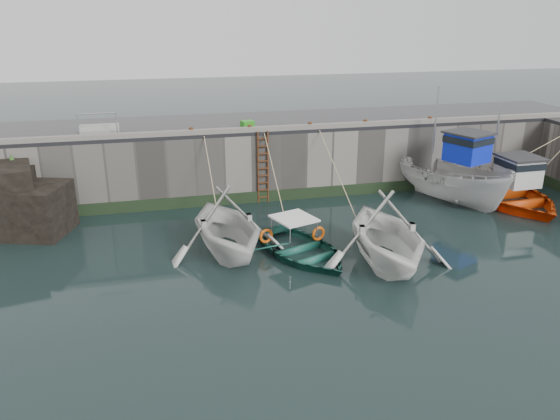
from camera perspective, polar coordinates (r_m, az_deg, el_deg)
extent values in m
plane|color=black|center=(16.37, 12.58, -9.79)|extent=(120.00, 120.00, 0.00)
cube|color=slate|center=(26.81, 1.29, 5.96)|extent=(30.00, 5.00, 3.00)
cube|color=black|center=(26.47, 1.32, 9.28)|extent=(30.00, 5.00, 0.16)
cube|color=slate|center=(24.21, 2.75, 8.68)|extent=(30.00, 0.30, 0.20)
cube|color=black|center=(24.80, 2.76, 1.76)|extent=(30.00, 0.08, 0.50)
cube|color=black|center=(22.66, -24.33, 0.02)|extent=(2.96, 2.83, 1.90)
cube|color=black|center=(23.93, -26.27, 1.24)|extent=(2.01, 1.83, 2.30)
cone|color=#2D591E|center=(22.31, -25.43, 1.55)|extent=(0.44, 0.44, 0.45)
cone|color=#2D591E|center=(23.70, -26.23, 4.70)|extent=(0.44, 0.44, 0.45)
cylinder|color=#3F1E0F|center=(23.87, -2.30, 4.42)|extent=(0.07, 0.07, 3.20)
cylinder|color=#3F1E0F|center=(23.95, -1.27, 4.49)|extent=(0.07, 0.07, 3.20)
cube|color=#3F1E0F|center=(24.29, -1.74, 1.37)|extent=(0.44, 0.06, 0.05)
cube|color=#3F1E0F|center=(24.18, -1.75, 2.12)|extent=(0.44, 0.06, 0.05)
cube|color=#3F1E0F|center=(24.08, -1.76, 2.86)|extent=(0.44, 0.06, 0.05)
cube|color=#3F1E0F|center=(23.99, -1.77, 3.62)|extent=(0.44, 0.06, 0.05)
cube|color=#3F1E0F|center=(23.90, -1.77, 4.38)|extent=(0.44, 0.06, 0.05)
cube|color=#3F1E0F|center=(23.81, -1.78, 5.14)|extent=(0.44, 0.06, 0.05)
cube|color=#3F1E0F|center=(23.73, -1.79, 5.91)|extent=(0.44, 0.06, 0.05)
cube|color=#3F1E0F|center=(23.65, -1.80, 6.69)|extent=(0.44, 0.06, 0.05)
cube|color=#3F1E0F|center=(23.58, -1.81, 7.47)|extent=(0.44, 0.06, 0.05)
imported|color=silver|center=(19.47, -5.54, -4.36)|extent=(5.09, 5.67, 2.66)
imported|color=#164E42|center=(19.16, 2.28, -4.71)|extent=(4.47, 5.28, 0.93)
imported|color=silver|center=(18.92, 10.84, -5.40)|extent=(5.01, 5.67, 2.78)
imported|color=silver|center=(25.50, 17.47, 2.66)|extent=(4.34, 6.38, 2.31)
cube|color=#0D21C9|center=(24.72, 18.99, 6.18)|extent=(1.86, 1.92, 1.20)
cube|color=black|center=(24.65, 19.08, 6.97)|extent=(1.94, 2.00, 0.28)
cube|color=#262628|center=(24.59, 19.16, 7.63)|extent=(2.12, 2.18, 0.08)
cylinder|color=#A5A8AD|center=(25.59, 15.95, 9.01)|extent=(0.08, 0.08, 3.00)
imported|color=#EF490C|center=(26.40, 22.50, 1.48)|extent=(4.61, 6.38, 1.31)
cube|color=silver|center=(25.61, 23.65, 3.72)|extent=(1.42, 1.52, 1.20)
cube|color=black|center=(25.52, 23.76, 4.47)|extent=(1.48, 1.58, 0.28)
cube|color=#262628|center=(25.46, 23.85, 5.10)|extent=(1.63, 1.73, 0.08)
cylinder|color=#A5A8AD|center=(26.79, 21.62, 6.65)|extent=(0.08, 0.08, 3.00)
cube|color=#26921A|center=(24.56, -3.42, 8.95)|extent=(0.62, 0.55, 0.30)
cylinder|color=#A5A8AD|center=(23.82, -20.35, 8.26)|extent=(0.05, 0.05, 1.00)
cylinder|color=#A5A8AD|center=(23.68, -16.72, 8.60)|extent=(0.05, 0.05, 1.00)
cylinder|color=#A5A8AD|center=(23.66, -18.66, 9.52)|extent=(1.50, 0.05, 0.05)
cube|color=gray|center=(24.30, -18.35, 7.72)|extent=(1.60, 0.35, 0.18)
cube|color=gray|center=(24.61, -18.34, 8.29)|extent=(1.60, 0.35, 0.18)
cylinder|color=#3F1E0F|center=(23.43, -9.27, 8.16)|extent=(0.18, 0.18, 0.28)
cylinder|color=#3F1E0F|center=(23.73, -3.19, 8.54)|extent=(0.18, 0.18, 0.28)
cylinder|color=#3F1E0F|center=(24.35, 3.14, 8.84)|extent=(0.18, 0.18, 0.28)
cylinder|color=#3F1E0F|center=(25.21, 8.89, 9.01)|extent=(0.18, 0.18, 0.28)
cylinder|color=#3F1E0F|center=(26.57, 15.38, 9.10)|extent=(0.18, 0.18, 0.28)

